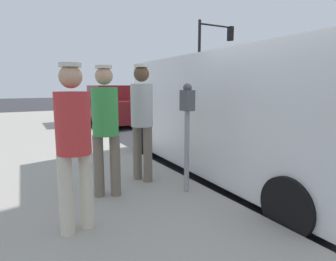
{
  "coord_description": "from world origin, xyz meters",
  "views": [
    {
      "loc": [
        3.47,
        2.34,
        1.64
      ],
      "look_at": [
        1.65,
        -0.92,
        1.05
      ],
      "focal_mm": 30.53,
      "sensor_mm": 36.0,
      "label": 1
    }
  ],
  "objects_px": {
    "pedestrian_in_green": "(105,123)",
    "pedestrian_in_red": "(74,138)",
    "parked_sedan_behind": "(110,106)",
    "parking_meter_near": "(187,119)",
    "parked_van": "(236,112)",
    "pedestrian_in_gray": "(142,115)",
    "traffic_light_corner": "(211,52)"
  },
  "relations": [
    {
      "from": "pedestrian_in_green",
      "to": "parked_sedan_behind",
      "type": "xyz_separation_m",
      "value": [
        -2.75,
        -8.41,
        -0.41
      ]
    },
    {
      "from": "parked_sedan_behind",
      "to": "pedestrian_in_red",
      "type": "bearing_deg",
      "value": 70.19
    },
    {
      "from": "pedestrian_in_green",
      "to": "pedestrian_in_red",
      "type": "distance_m",
      "value": 0.96
    },
    {
      "from": "pedestrian_in_gray",
      "to": "parked_sedan_behind",
      "type": "relative_size",
      "value": 0.41
    },
    {
      "from": "parking_meter_near",
      "to": "traffic_light_corner",
      "type": "relative_size",
      "value": 0.29
    },
    {
      "from": "pedestrian_in_red",
      "to": "parked_van",
      "type": "relative_size",
      "value": 0.32
    },
    {
      "from": "pedestrian_in_green",
      "to": "traffic_light_corner",
      "type": "xyz_separation_m",
      "value": [
        -9.2,
        -9.77,
        2.36
      ]
    },
    {
      "from": "parked_van",
      "to": "traffic_light_corner",
      "type": "xyz_separation_m",
      "value": [
        -6.67,
        -9.48,
        2.36
      ]
    },
    {
      "from": "parking_meter_near",
      "to": "parked_van",
      "type": "distance_m",
      "value": 1.65
    },
    {
      "from": "parking_meter_near",
      "to": "parked_sedan_behind",
      "type": "relative_size",
      "value": 0.34
    },
    {
      "from": "parking_meter_near",
      "to": "traffic_light_corner",
      "type": "distance_m",
      "value": 13.25
    },
    {
      "from": "pedestrian_in_green",
      "to": "traffic_light_corner",
      "type": "height_order",
      "value": "traffic_light_corner"
    },
    {
      "from": "parking_meter_near",
      "to": "pedestrian_in_green",
      "type": "xyz_separation_m",
      "value": [
        1.03,
        -0.39,
        -0.03
      ]
    },
    {
      "from": "parking_meter_near",
      "to": "pedestrian_in_gray",
      "type": "bearing_deg",
      "value": -65.72
    },
    {
      "from": "pedestrian_in_green",
      "to": "parked_sedan_behind",
      "type": "bearing_deg",
      "value": -108.12
    },
    {
      "from": "parking_meter_near",
      "to": "pedestrian_in_red",
      "type": "xyz_separation_m",
      "value": [
        1.59,
        0.39,
        -0.05
      ]
    },
    {
      "from": "parked_sedan_behind",
      "to": "parked_van",
      "type": "bearing_deg",
      "value": 88.42
    },
    {
      "from": "parked_van",
      "to": "traffic_light_corner",
      "type": "height_order",
      "value": "traffic_light_corner"
    },
    {
      "from": "pedestrian_in_gray",
      "to": "parked_sedan_behind",
      "type": "distance_m",
      "value": 8.32
    },
    {
      "from": "pedestrian_in_red",
      "to": "pedestrian_in_green",
      "type": "bearing_deg",
      "value": -125.65
    },
    {
      "from": "pedestrian_in_green",
      "to": "pedestrian_in_red",
      "type": "relative_size",
      "value": 1.02
    },
    {
      "from": "pedestrian_in_red",
      "to": "parked_van",
      "type": "height_order",
      "value": "parked_van"
    },
    {
      "from": "pedestrian_in_green",
      "to": "pedestrian_in_gray",
      "type": "bearing_deg",
      "value": -151.93
    },
    {
      "from": "parked_van",
      "to": "pedestrian_in_gray",
      "type": "bearing_deg",
      "value": -2.35
    },
    {
      "from": "traffic_light_corner",
      "to": "parking_meter_near",
      "type": "bearing_deg",
      "value": 51.19
    },
    {
      "from": "pedestrian_in_red",
      "to": "traffic_light_corner",
      "type": "bearing_deg",
      "value": -132.77
    },
    {
      "from": "pedestrian_in_green",
      "to": "traffic_light_corner",
      "type": "relative_size",
      "value": 0.34
    },
    {
      "from": "pedestrian_in_gray",
      "to": "traffic_light_corner",
      "type": "distance_m",
      "value": 12.9
    },
    {
      "from": "parking_meter_near",
      "to": "pedestrian_in_gray",
      "type": "height_order",
      "value": "pedestrian_in_gray"
    },
    {
      "from": "pedestrian_in_red",
      "to": "traffic_light_corner",
      "type": "height_order",
      "value": "traffic_light_corner"
    },
    {
      "from": "pedestrian_in_green",
      "to": "pedestrian_in_red",
      "type": "bearing_deg",
      "value": 54.35
    },
    {
      "from": "pedestrian_in_gray",
      "to": "parked_sedan_behind",
      "type": "height_order",
      "value": "pedestrian_in_gray"
    }
  ]
}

